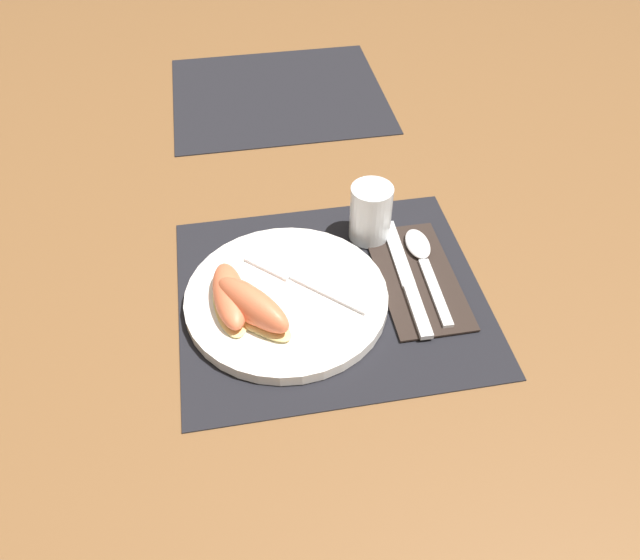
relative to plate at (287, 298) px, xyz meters
The scene contains 12 objects.
ground_plane 0.06m from the plate, ahead, with size 3.00×3.00×0.00m, color brown.
placemat 0.06m from the plate, ahead, with size 0.40×0.36×0.00m.
placemat_far 0.55m from the plate, 83.82° to the left, with size 0.40×0.36×0.00m.
plate is the anchor object (origin of this frame).
juice_glass 0.18m from the plate, 38.95° to the left, with size 0.06×0.06×0.09m.
napkin 0.18m from the plate, ahead, with size 0.10×0.21×0.00m.
knife 0.17m from the plate, ahead, with size 0.02×0.23×0.01m.
spoon 0.20m from the plate, 13.38° to the left, with size 0.04×0.19×0.01m.
fork 0.03m from the plate, 55.67° to the left, with size 0.15×0.15×0.00m.
citrus_wedge_0 0.08m from the plate, behind, with size 0.05×0.12×0.03m.
citrus_wedge_1 0.06m from the plate, 157.49° to the right, with size 0.09×0.11×0.04m.
citrus_wedge_2 0.06m from the plate, 144.55° to the right, with size 0.11×0.12×0.05m.
Camera 1 is at (-0.12, -0.56, 0.61)m, focal length 35.00 mm.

